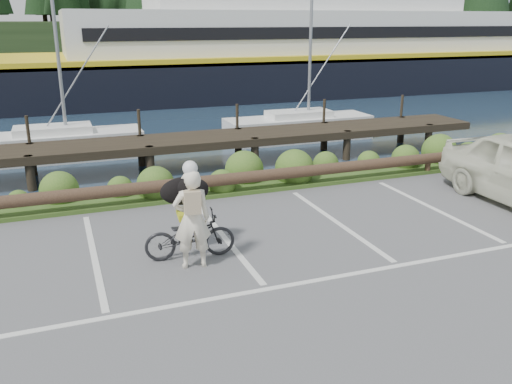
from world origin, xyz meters
The scene contains 7 objects.
ground centered at (0.00, 0.00, 0.00)m, with size 72.00×72.00×0.00m, color #525254.
harbor_backdrop centered at (0.39, 78.47, 0.00)m, with size 170.00×160.00×30.00m.
vegetation_strip centered at (0.00, 5.30, 0.05)m, with size 34.00×1.60×0.10m, color #3D5B21.
log_rail centered at (0.00, 4.60, 0.00)m, with size 32.00×0.30×0.60m, color #443021, non-canonical shape.
bicycle centered at (-0.89, 1.29, 0.44)m, with size 0.59×1.69×0.89m, color black.
cyclist centered at (-0.93, 0.90, 0.92)m, with size 0.67×0.44×1.83m, color white.
dog centered at (-0.83, 1.83, 1.16)m, with size 0.95×0.47×0.55m, color black.
Camera 1 is at (-3.00, -7.93, 4.29)m, focal length 38.00 mm.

